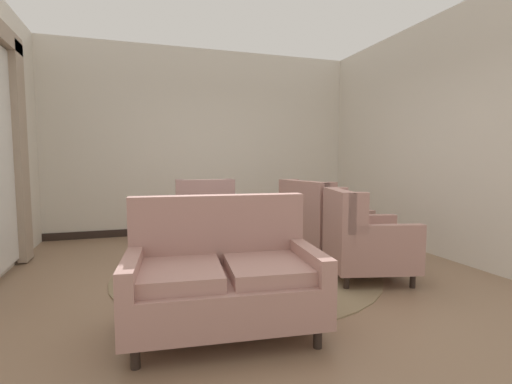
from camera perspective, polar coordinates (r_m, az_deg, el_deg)
ground at (r=4.03m, az=-0.18°, el=-13.38°), size 7.94×7.94×0.00m
wall_back at (r=6.59m, az=-7.71°, el=7.60°), size 5.43×0.08×3.15m
wall_right at (r=5.89m, az=22.54°, el=7.57°), size 0.08×3.97×3.15m
baseboard_back at (r=6.64m, az=-7.47°, el=-5.52°), size 5.27×0.03×0.12m
area_rug at (r=4.30m, az=-1.41°, el=-12.10°), size 2.94×2.94×0.01m
coffee_table at (r=4.02m, az=-3.46°, el=-7.49°), size 0.87×0.87×0.49m
porcelain_vase at (r=3.97m, az=-2.86°, el=-4.07°), size 0.17×0.17×0.36m
settee at (r=2.83m, az=-5.05°, el=-12.85°), size 1.46×0.95×0.99m
armchair_beside_settee at (r=5.04m, az=-7.97°, el=-4.59°), size 0.80×0.87×1.02m
armchair_near_sideboard at (r=4.92m, az=9.78°, el=-5.04°), size 1.07×1.03×1.01m
armchair_far_left at (r=4.11m, az=16.06°, el=-7.18°), size 0.98×0.91×0.96m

